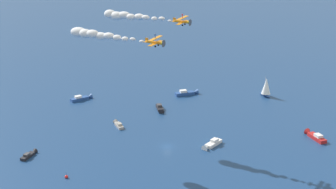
{
  "coord_description": "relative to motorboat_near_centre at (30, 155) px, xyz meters",
  "views": [
    {
      "loc": [
        151.17,
        58.47,
        77.05
      ],
      "look_at": [
        0.04,
        0.27,
        19.85
      ],
      "focal_mm": 53.17,
      "sensor_mm": 36.0,
      "label": 1
    }
  ],
  "objects": [
    {
      "name": "sailboat_inshore",
      "position": [
        -90.79,
        64.39,
        3.84
      ],
      "size": [
        6.91,
        6.7,
        9.7
      ],
      "color": "#23478C",
      "rests_on": "ground_plane"
    },
    {
      "name": "wingwalker_wingman",
      "position": [
        -14.12,
        41.35,
        42.19
      ],
      "size": [
        1.5,
        0.31,
        1.53
      ],
      "color": "#1E4CB2"
    },
    {
      "name": "smoke_trail_lead",
      "position": [
        -37.8,
        18.95,
        42.85
      ],
      "size": [
        6.7,
        28.84,
        3.69
      ],
      "color": "silver"
    },
    {
      "name": "motorboat_ahead",
      "position": [
        -79.89,
        30.13,
        0.27
      ],
      "size": [
        9.19,
        10.21,
        3.18
      ],
      "color": "#23478C",
      "rests_on": "ground_plane"
    },
    {
      "name": "smoke_trail_wingman",
      "position": [
        -17.8,
        16.77,
        39.87
      ],
      "size": [
        7.16,
        29.73,
        3.52
      ],
      "color": "silver"
    },
    {
      "name": "biplane_wingman",
      "position": [
        -14.22,
        41.35,
        40.04
      ],
      "size": [
        7.38,
        6.94,
        3.59
      ],
      "color": "orange"
    },
    {
      "name": "motorboat_trailing",
      "position": [
        -56.27,
        -12.1,
        0.2
      ],
      "size": [
        9.71,
        7.8,
        2.9
      ],
      "color": "#23478C",
      "rests_on": "ground_plane"
    },
    {
      "name": "biplane_lead",
      "position": [
        -34.2,
        43.26,
        43.1
      ],
      "size": [
        7.38,
        6.94,
        3.59
      ],
      "color": "orange"
    },
    {
      "name": "wingwalker_lead",
      "position": [
        -34.11,
        43.26,
        45.25
      ],
      "size": [
        1.5,
        0.31,
        1.53
      ],
      "color": "red"
    },
    {
      "name": "marker_buoy",
      "position": [
        8.59,
        20.04,
        -0.2
      ],
      "size": [
        1.1,
        1.1,
        2.1
      ],
      "color": "red",
      "rests_on": "ground_plane"
    },
    {
      "name": "motorboat_outer_ring_c",
      "position": [
        -56.78,
        25.62,
        0.11
      ],
      "size": [
        8.83,
        6.64,
        2.6
      ],
      "color": "black",
      "rests_on": "ground_plane"
    },
    {
      "name": "motorboat_mid_cluster",
      "position": [
        -50.87,
        90.11,
        0.23
      ],
      "size": [
        9.59,
        8.91,
        3.02
      ],
      "color": "#B21E1E",
      "rests_on": "ground_plane"
    },
    {
      "name": "motorboat_near_centre",
      "position": [
        0.0,
        0.0,
        0.0
      ],
      "size": [
        7.5,
        1.97,
        2.17
      ],
      "color": "black",
      "rests_on": "ground_plane"
    },
    {
      "name": "motorboat_offshore",
      "position": [
        -30.14,
        56.21,
        0.17
      ],
      "size": [
        9.97,
        5.33,
        2.81
      ],
      "color": "white",
      "rests_on": "ground_plane"
    },
    {
      "name": "motorboat_far_port",
      "position": [
        -34.92,
        16.56,
        0.02
      ],
      "size": [
        6.86,
        6.82,
        2.23
      ],
      "color": "#9E9993",
      "rests_on": "ground_plane"
    },
    {
      "name": "ground_plane",
      "position": [
        -24.34,
        41.48,
        -0.59
      ],
      "size": [
        2000.0,
        2000.0,
        0.0
      ],
      "primitive_type": "plane",
      "color": "navy"
    }
  ]
}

